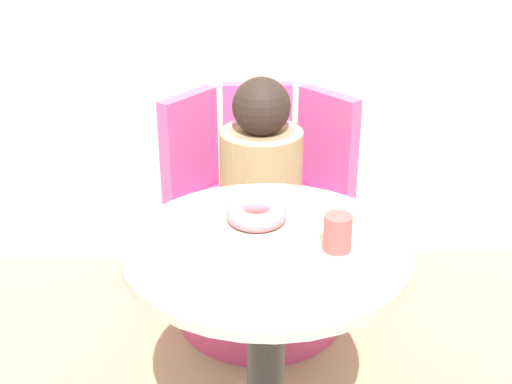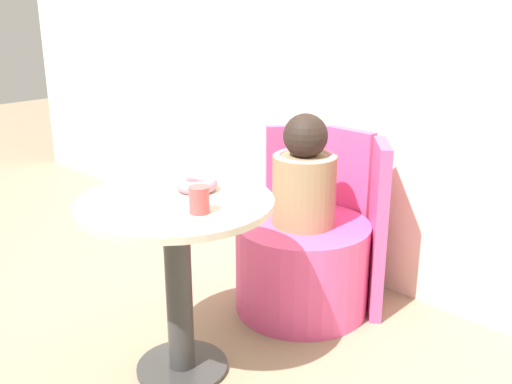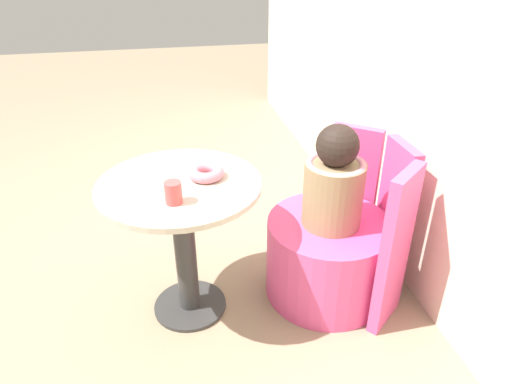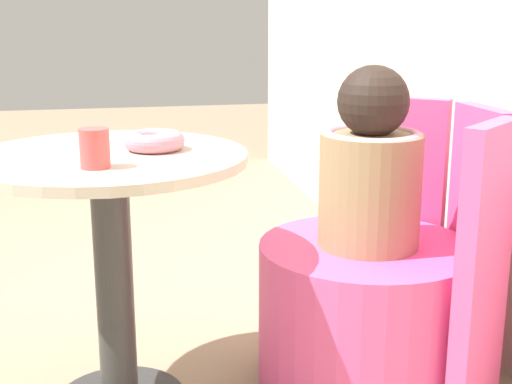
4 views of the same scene
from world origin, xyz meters
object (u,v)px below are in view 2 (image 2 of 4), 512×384
object	(u,v)px
round_table	(178,248)
donut	(197,184)
tub_chair	(302,266)
cup	(199,200)
child_figure	(304,177)

from	to	relation	value
round_table	donut	bearing A→B (deg)	100.00
tub_chair	cup	size ratio (longest dim) A/B	6.68
child_figure	donut	size ratio (longest dim) A/B	3.17
round_table	tub_chair	bearing A→B (deg)	88.49
round_table	tub_chair	xyz separation A→B (m)	(0.02, 0.67, -0.30)
child_figure	donut	bearing A→B (deg)	-93.82
cup	donut	bearing A→B (deg)	141.78
cup	child_figure	bearing A→B (deg)	101.60
tub_chair	cup	distance (m)	0.89
donut	round_table	bearing A→B (deg)	-80.00
round_table	cup	distance (m)	0.28
tub_chair	child_figure	distance (m)	0.42
tub_chair	donut	bearing A→B (deg)	-93.82
donut	cup	bearing A→B (deg)	-38.22
round_table	donut	size ratio (longest dim) A/B	4.52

